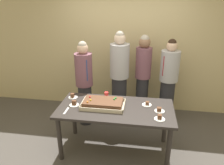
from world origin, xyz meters
The scene contains 15 objects.
ground_plane centered at (0.00, 0.00, 0.00)m, with size 12.00×12.00×0.00m, color #4C4742.
interior_back_panel centered at (0.00, 1.60, 1.50)m, with size 8.00×0.12×3.00m, color #CCB784.
party_table centered at (0.00, 0.00, 0.69)m, with size 1.76×0.86×0.79m.
sheet_cake centered at (-0.20, 0.02, 0.84)m, with size 0.66×0.40×0.13m.
plated_slice_near_left centered at (-0.65, -0.02, 0.81)m, with size 0.15×0.15×0.08m.
plated_slice_near_right centered at (0.66, -0.02, 0.81)m, with size 0.15×0.15×0.07m.
plated_slice_far_left centered at (0.47, 0.15, 0.80)m, with size 0.15×0.15×0.06m.
plated_slice_far_right centered at (0.65, -0.24, 0.81)m, with size 0.15×0.15×0.07m.
plated_slice_center_front centered at (-0.76, 0.23, 0.81)m, with size 0.15×0.15×0.08m.
drink_cup_nearest centered at (-0.20, 0.32, 0.84)m, with size 0.07×0.07×0.10m, color red.
cake_server_utensil centered at (-0.71, -0.22, 0.79)m, with size 0.03×0.20×0.01m, color silver.
person_serving_front centered at (0.38, 1.16, 0.91)m, with size 0.30×0.30×1.71m.
person_green_shirt_behind centered at (-0.07, 1.00, 0.93)m, with size 0.37×0.37×1.79m.
person_striped_tie_right centered at (0.87, 1.10, 0.85)m, with size 0.35×0.35×1.66m.
person_far_right_suit centered at (-0.70, 0.74, 0.86)m, with size 0.32×0.32×1.64m.
Camera 1 is at (0.40, -2.95, 2.42)m, focal length 35.38 mm.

